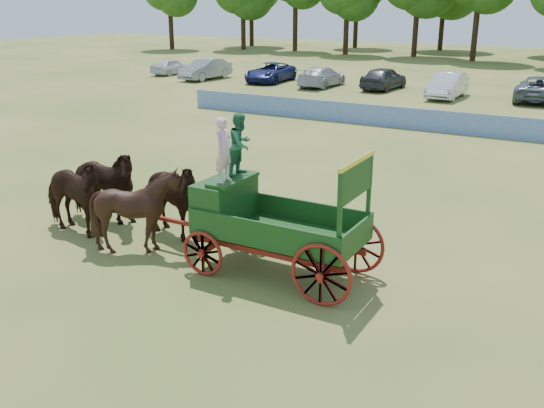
{
  "coord_description": "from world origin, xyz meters",
  "views": [
    {
      "loc": [
        7.76,
        -11.22,
        6.08
      ],
      "look_at": [
        0.75,
        1.09,
        1.3
      ],
      "focal_mm": 40.0,
      "sensor_mm": 36.0,
      "label": 1
    }
  ],
  "objects": [
    {
      "name": "farm_dray",
      "position": [
        0.8,
        0.11,
        1.58
      ],
      "size": [
        6.0,
        2.0,
        3.62
      ],
      "color": "maroon",
      "rests_on": "ground"
    },
    {
      "name": "sponsor_banner",
      "position": [
        -1.0,
        18.0,
        0.53
      ],
      "size": [
        26.0,
        0.08,
        1.05
      ],
      "primitive_type": "cube",
      "color": "#1F44A8",
      "rests_on": "ground"
    },
    {
      "name": "horse_wheel_right",
      "position": [
        -2.18,
        0.64,
        1.09
      ],
      "size": [
        2.76,
        1.66,
        2.18
      ],
      "primitive_type": "imported",
      "rotation": [
        0.0,
        0.0,
        1.37
      ],
      "color": "black",
      "rests_on": "ground"
    },
    {
      "name": "horse_lead_right",
      "position": [
        -4.58,
        0.64,
        1.09
      ],
      "size": [
        2.7,
        1.46,
        2.18
      ],
      "primitive_type": "imported",
      "rotation": [
        0.0,
        0.0,
        1.68
      ],
      "color": "black",
      "rests_on": "ground"
    },
    {
      "name": "parked_cars",
      "position": [
        -5.4,
        30.14,
        0.77
      ],
      "size": [
        42.08,
        6.8,
        1.63
      ],
      "color": "silver",
      "rests_on": "ground"
    },
    {
      "name": "horse_lead_left",
      "position": [
        -4.58,
        -0.46,
        1.09
      ],
      "size": [
        2.65,
        1.32,
        2.18
      ],
      "primitive_type": "imported",
      "rotation": [
        0.0,
        0.0,
        1.51
      ],
      "color": "black",
      "rests_on": "ground"
    },
    {
      "name": "horse_wheel_left",
      "position": [
        -2.18,
        -0.46,
        1.09
      ],
      "size": [
        2.31,
        2.14,
        2.19
      ],
      "primitive_type": "imported",
      "rotation": [
        0.0,
        0.0,
        1.36
      ],
      "color": "black",
      "rests_on": "ground"
    },
    {
      "name": "ground",
      "position": [
        0.0,
        0.0,
        0.0
      ],
      "size": [
        160.0,
        160.0,
        0.0
      ],
      "primitive_type": "plane",
      "color": "#9C8446",
      "rests_on": "ground"
    }
  ]
}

